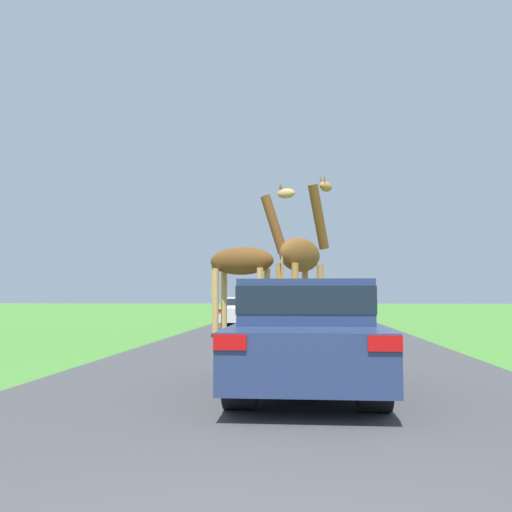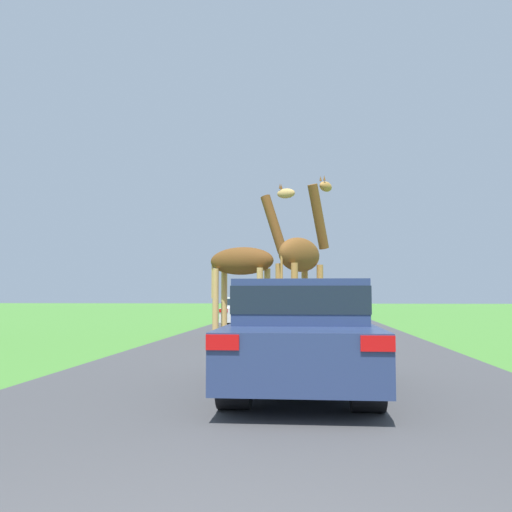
% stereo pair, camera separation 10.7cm
% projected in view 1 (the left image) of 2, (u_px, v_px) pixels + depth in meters
% --- Properties ---
extents(road, '(7.56, 120.00, 0.00)m').
position_uv_depth(road, '(297.00, 317.00, 31.69)').
color(road, '#424244').
rests_on(road, ground).
extents(giraffe_near_road, '(2.81, 1.31, 4.65)m').
position_uv_depth(giraffe_near_road, '(245.00, 264.00, 16.65)').
color(giraffe_near_road, tan).
rests_on(giraffe_near_road, ground).
extents(giraffe_companion, '(1.77, 2.27, 4.80)m').
position_uv_depth(giraffe_companion, '(303.00, 259.00, 14.93)').
color(giraffe_companion, '#B77F3D').
rests_on(giraffe_companion, ground).
extents(car_lead_maroon, '(1.85, 4.10, 1.49)m').
position_uv_depth(car_lead_maroon, '(305.00, 332.00, 7.32)').
color(car_lead_maroon, navy).
rests_on(car_lead_maroon, ground).
extents(car_queue_right, '(1.82, 4.00, 1.20)m').
position_uv_depth(car_queue_right, '(248.00, 311.00, 22.27)').
color(car_queue_right, silver).
rests_on(car_queue_right, ground).
extents(car_queue_left, '(1.77, 4.16, 1.25)m').
position_uv_depth(car_queue_left, '(327.00, 305.00, 33.21)').
color(car_queue_left, maroon).
rests_on(car_queue_left, ground).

